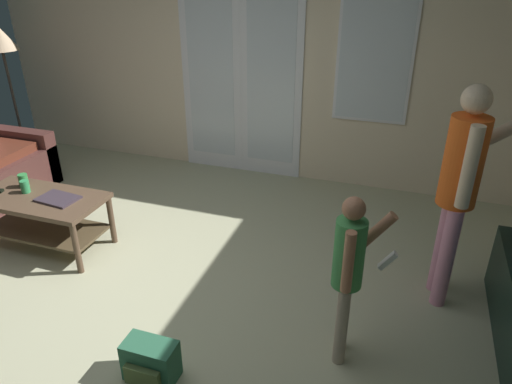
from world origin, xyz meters
name	(u,v)px	position (x,y,z in m)	size (l,w,h in m)	color
ground_plane	(132,302)	(0.00, 0.00, -0.01)	(6.10, 5.16, 0.02)	#AEAE8B
wall_back_with_doors	(249,53)	(0.03, 2.55, 1.35)	(6.10, 0.09, 2.78)	beige
coffee_table	(42,210)	(-1.09, 0.42, 0.35)	(1.08, 0.54, 0.48)	brown
person_adult	(462,180)	(2.14, 0.79, 0.96)	(0.61, 0.49, 1.59)	pink
person_child	(349,267)	(1.55, -0.03, 0.67)	(0.36, 0.33, 1.13)	tan
floor_lamp	(1,44)	(-2.67, 1.91, 1.39)	(0.37, 0.37, 1.60)	#2F2E31
backpack	(150,361)	(0.50, -0.58, 0.13)	(0.32, 0.21, 0.26)	#2B6145
laptop_closed	(58,199)	(-0.89, 0.42, 0.49)	(0.32, 0.22, 0.02)	#3C313B
cup_near_edge	(25,187)	(-1.24, 0.45, 0.54)	(0.07, 0.07, 0.11)	#329353
cup_by_laptop	(23,181)	(-1.33, 0.53, 0.54)	(0.08, 0.08, 0.12)	#358D45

